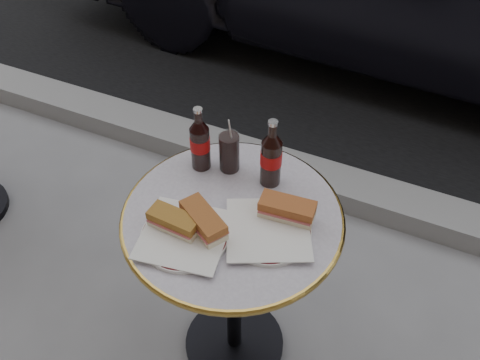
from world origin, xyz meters
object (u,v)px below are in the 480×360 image
at_px(bistro_table, 234,289).
at_px(plate_left, 185,237).
at_px(cola_bottle_left, 200,138).
at_px(cola_bottle_right, 271,153).
at_px(cola_glass, 229,152).
at_px(plate_right, 268,231).

distance_m(bistro_table, plate_left, 0.40).
height_order(bistro_table, cola_bottle_left, cola_bottle_left).
bearing_deg(cola_bottle_left, cola_bottle_right, 6.26).
distance_m(cola_bottle_right, cola_glass, 0.14).
relative_size(plate_left, cola_bottle_left, 1.09).
bearing_deg(plate_right, plate_left, -150.56).
bearing_deg(plate_left, cola_bottle_right, 66.90).
height_order(plate_left, cola_glass, cola_glass).
bearing_deg(cola_bottle_right, bistro_table, -105.60).
bearing_deg(cola_bottle_right, plate_right, -69.25).
xyz_separation_m(cola_bottle_right, cola_glass, (-0.13, 0.00, -0.05)).
bearing_deg(plate_left, cola_glass, 91.50).
bearing_deg(cola_glass, plate_left, -88.50).
bearing_deg(cola_glass, cola_bottle_right, -1.21).
distance_m(bistro_table, cola_glass, 0.47).
distance_m(bistro_table, cola_bottle_left, 0.52).
distance_m(cola_bottle_left, cola_bottle_right, 0.21).
distance_m(plate_right, cola_bottle_right, 0.22).
bearing_deg(bistro_table, plate_right, -10.05).
bearing_deg(cola_bottle_right, cola_bottle_left, -173.74).
height_order(cola_bottle_left, cola_glass, cola_bottle_left).
relative_size(plate_left, plate_right, 1.01).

